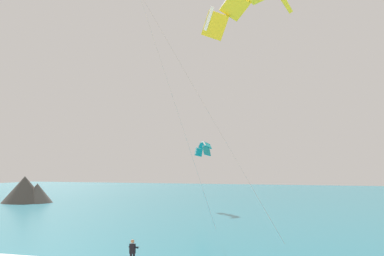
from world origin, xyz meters
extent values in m
cube|color=teal|center=(0.00, 70.53, 0.10)|extent=(200.00, 120.00, 0.20)
cube|color=black|center=(-2.94, 12.67, 1.14)|extent=(0.34, 0.20, 0.60)
sphere|color=#9E704C|center=(-2.94, 12.67, 1.58)|extent=(0.22, 0.22, 0.22)
cylinder|color=black|center=(-3.12, 12.83, 1.19)|extent=(0.09, 0.51, 0.22)
cylinder|color=black|center=(-2.76, 12.83, 1.19)|extent=(0.09, 0.51, 0.22)
cylinder|color=black|center=(-2.94, 13.05, 1.19)|extent=(0.55, 0.04, 0.04)
cube|color=#3F3F42|center=(-2.94, 12.79, 0.92)|extent=(0.12, 0.08, 0.10)
cube|color=yellow|center=(1.69, 21.44, 18.87)|extent=(2.68, 2.22, 1.97)
cube|color=yellow|center=(-0.10, 21.95, 17.61)|extent=(2.46, 1.63, 2.36)
cube|color=white|center=(-0.50, 21.49, 18.08)|extent=(1.14, 1.00, 1.80)
cylinder|color=#B2B2B7|center=(1.43, 14.98, 9.40)|extent=(8.75, 3.88, 16.42)
cylinder|color=#B2B2B7|center=(-1.52, 17.50, 9.40)|extent=(2.86, 8.92, 16.42)
cube|color=teal|center=(-7.53, 45.51, 8.11)|extent=(1.14, 1.45, 1.34)
cube|color=white|center=(-7.89, 45.31, 8.33)|extent=(0.53, 0.77, 1.08)
cube|color=teal|center=(-7.75, 46.57, 8.93)|extent=(1.38, 1.63, 1.06)
cube|color=white|center=(-8.10, 46.36, 9.15)|extent=(0.71, 1.04, 0.70)
cube|color=teal|center=(-8.31, 47.76, 9.23)|extent=(1.51, 1.60, 0.54)
cube|color=white|center=(-8.66, 47.56, 9.45)|extent=(0.77, 1.13, 0.17)
cube|color=teal|center=(-9.07, 48.84, 8.93)|extent=(1.49, 1.38, 1.06)
cube|color=white|center=(-9.43, 48.63, 9.15)|extent=(0.69, 1.03, 0.70)
cube|color=teal|center=(-9.88, 49.55, 8.11)|extent=(1.35, 0.96, 1.34)
cube|color=white|center=(-10.23, 49.34, 8.33)|extent=(0.51, 0.72, 1.08)
cone|color=#47423D|center=(-39.32, 49.38, 2.23)|extent=(7.54, 7.54, 4.47)
cone|color=#56514C|center=(-37.31, 49.95, 1.65)|extent=(5.31, 5.31, 3.30)
camera|label=1|loc=(9.21, -13.35, 6.24)|focal=42.79mm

